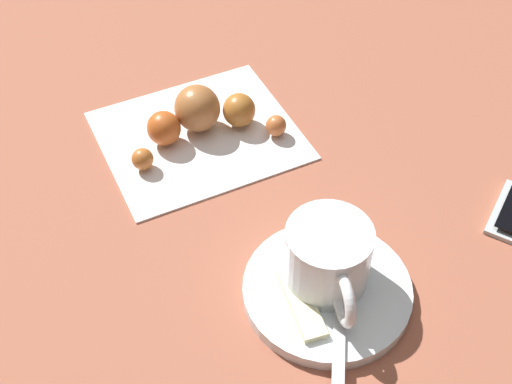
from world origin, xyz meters
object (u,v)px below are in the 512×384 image
Objects in this scene: espresso_cup at (328,258)px; napkin at (199,135)px; sugar_packet at (301,302)px; croissant at (201,115)px; teaspoon at (340,291)px; saucer at (327,290)px.

napkin is at bearing -4.82° from espresso_cup.
sugar_packet is 0.36× the size of napkin.
croissant reaches higher than napkin.
teaspoon is 0.23m from croissant.
espresso_cup is 0.21m from croissant.
croissant is (0.21, -0.02, -0.02)m from espresso_cup.
napkin is 0.02m from croissant.
sugar_packet is 0.22m from croissant.
sugar_packet is at bearing 71.41° from teaspoon.
espresso_cup is at bearing -0.33° from teaspoon.
sugar_packet is at bearing 91.46° from saucer.
saucer reaches higher than napkin.
espresso_cup is at bearing 173.80° from croissant.
sugar_packet is at bearing 102.73° from espresso_cup.
croissant reaches higher than saucer.
espresso_cup is 1.37× the size of sugar_packet.
croissant is at bearing -174.60° from sugar_packet.
espresso_cup is at bearing 175.18° from napkin.
saucer is 0.01m from teaspoon.
teaspoon is (-0.02, 0.00, -0.02)m from espresso_cup.
espresso_cup is 0.21m from napkin.
croissant is at bearing -5.76° from teaspoon.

